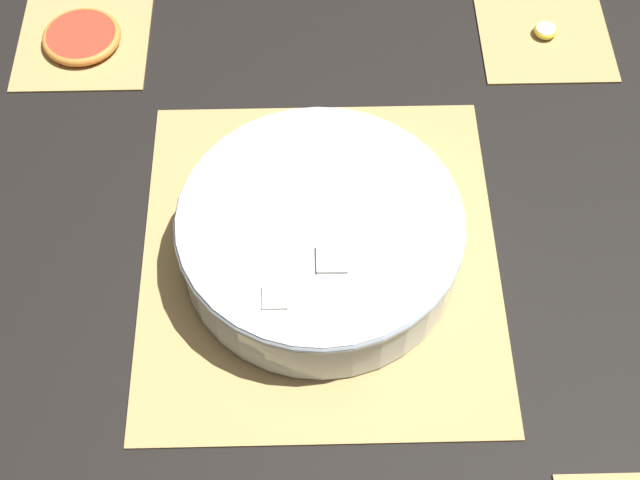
% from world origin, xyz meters
% --- Properties ---
extents(ground_plane, '(6.00, 6.00, 0.00)m').
position_xyz_m(ground_plane, '(0.00, 0.00, 0.00)').
color(ground_plane, black).
extents(bamboo_mat_center, '(0.43, 0.39, 0.01)m').
position_xyz_m(bamboo_mat_center, '(0.00, 0.00, 0.00)').
color(bamboo_mat_center, tan).
rests_on(bamboo_mat_center, ground_plane).
extents(coaster_mat_near_left, '(0.17, 0.17, 0.01)m').
position_xyz_m(coaster_mat_near_left, '(-0.33, -0.30, 0.00)').
color(coaster_mat_near_left, tan).
rests_on(coaster_mat_near_left, ground_plane).
extents(coaster_mat_far_left, '(0.17, 0.17, 0.01)m').
position_xyz_m(coaster_mat_far_left, '(-0.33, 0.30, 0.00)').
color(coaster_mat_far_left, tan).
rests_on(coaster_mat_far_left, ground_plane).
extents(fruit_salad_bowl, '(0.30, 0.30, 0.08)m').
position_xyz_m(fruit_salad_bowl, '(0.00, -0.00, 0.05)').
color(fruit_salad_bowl, silver).
rests_on(fruit_salad_bowl, bamboo_mat_center).
extents(banana_coin_single, '(0.03, 0.03, 0.01)m').
position_xyz_m(banana_coin_single, '(-0.33, 0.30, 0.01)').
color(banana_coin_single, '#F4EABC').
rests_on(banana_coin_single, coaster_mat_far_left).
extents(grapefruit_slice, '(0.10, 0.10, 0.01)m').
position_xyz_m(grapefruit_slice, '(-0.33, -0.30, 0.01)').
color(grapefruit_slice, red).
rests_on(grapefruit_slice, coaster_mat_near_left).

